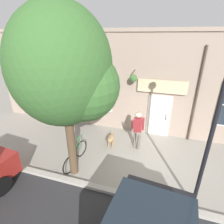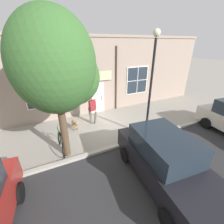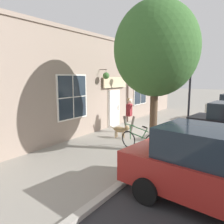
% 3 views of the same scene
% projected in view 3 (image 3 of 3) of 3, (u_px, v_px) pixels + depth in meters
% --- Properties ---
extents(ground_plane, '(90.00, 90.00, 0.00)m').
position_uv_depth(ground_plane, '(145.00, 132.00, 11.40)').
color(ground_plane, gray).
extents(storefront_facade, '(0.95, 18.00, 4.97)m').
position_uv_depth(storefront_facade, '(109.00, 83.00, 12.32)').
color(storefront_facade, gray).
rests_on(storefront_facade, ground_plane).
extents(pedestrian_walking, '(0.61, 0.55, 1.79)m').
position_uv_depth(pedestrian_walking, '(129.00, 112.00, 11.16)').
color(pedestrian_walking, '#6B665B').
rests_on(pedestrian_walking, ground_plane).
extents(dog_on_leash, '(1.01, 0.38, 0.65)m').
position_uv_depth(dog_on_leash, '(121.00, 129.00, 10.22)').
color(dog_on_leash, '#997A51').
rests_on(dog_on_leash, ground_plane).
extents(street_tree_by_curb, '(3.14, 3.05, 5.58)m').
position_uv_depth(street_tree_by_curb, '(156.00, 53.00, 8.07)').
color(street_tree_by_curb, brown).
rests_on(street_tree_by_curb, ground_plane).
extents(leaning_bicycle, '(1.74, 0.21, 1.01)m').
position_uv_depth(leaning_bicycle, '(140.00, 140.00, 8.60)').
color(leaning_bicycle, black).
rests_on(leaning_bicycle, ground_plane).
extents(parked_car_nearest_curb, '(4.45, 2.25, 1.75)m').
position_uv_depth(parked_car_nearest_curb, '(219.00, 170.00, 4.66)').
color(parked_car_nearest_curb, maroon).
rests_on(parked_car_nearest_curb, ground_plane).
extents(street_lamp, '(0.32, 0.32, 5.02)m').
position_uv_depth(street_lamp, '(191.00, 69.00, 11.21)').
color(street_lamp, black).
rests_on(street_lamp, ground_plane).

